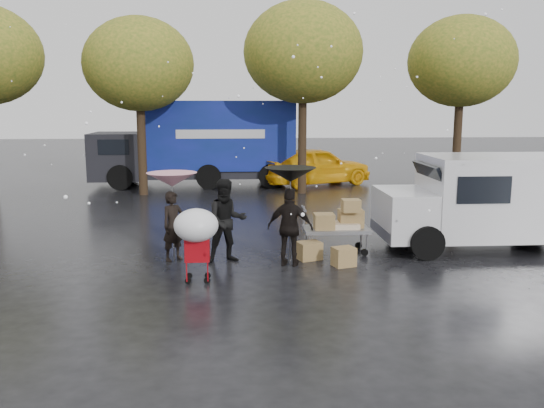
{
  "coord_description": "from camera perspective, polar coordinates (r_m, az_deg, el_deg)",
  "views": [
    {
      "loc": [
        -0.07,
        -11.7,
        3.42
      ],
      "look_at": [
        0.76,
        1.0,
        1.17
      ],
      "focal_mm": 38.0,
      "sensor_mm": 36.0,
      "label": 1
    }
  ],
  "objects": [
    {
      "name": "box_ground_far",
      "position": [
        12.77,
        3.69,
        -4.63
      ],
      "size": [
        0.61,
        0.54,
        0.39
      ],
      "primitive_type": "cube",
      "rotation": [
        0.0,
        0.0,
        0.35
      ],
      "color": "olive",
      "rests_on": "ground"
    },
    {
      "name": "yellow_taxi",
      "position": [
        24.23,
        4.32,
        3.79
      ],
      "size": [
        5.11,
        3.64,
        1.62
      ],
      "primitive_type": "imported",
      "rotation": [
        0.0,
        0.0,
        1.98
      ],
      "color": "#F3A90C",
      "rests_on": "ground"
    },
    {
      "name": "ground",
      "position": [
        12.19,
        -3.29,
        -6.3
      ],
      "size": [
        90.0,
        90.0,
        0.0
      ],
      "primitive_type": "plane",
      "color": "black",
      "rests_on": "ground"
    },
    {
      "name": "shopping_cart",
      "position": [
        10.94,
        -7.51,
        -2.51
      ],
      "size": [
        0.84,
        0.84,
        1.46
      ],
      "color": "#AA0912",
      "rests_on": "ground"
    },
    {
      "name": "tree_row",
      "position": [
        21.76,
        -4.93,
        14.2
      ],
      "size": [
        21.6,
        4.4,
        7.12
      ],
      "color": "black",
      "rests_on": "ground"
    },
    {
      "name": "vendor_cart",
      "position": [
        13.26,
        6.75,
        -1.78
      ],
      "size": [
        1.52,
        0.8,
        1.27
      ],
      "color": "slate",
      "rests_on": "ground"
    },
    {
      "name": "person_middle",
      "position": [
        12.43,
        -4.5,
        -1.67
      ],
      "size": [
        1.0,
        0.85,
        1.81
      ],
      "primitive_type": "imported",
      "rotation": [
        0.0,
        0.0,
        0.21
      ],
      "color": "black",
      "rests_on": "ground"
    },
    {
      "name": "umbrella_black",
      "position": [
        11.93,
        1.84,
        2.91
      ],
      "size": [
        1.07,
        1.07,
        2.1
      ],
      "color": "#4C4C4C",
      "rests_on": "ground"
    },
    {
      "name": "blue_truck",
      "position": [
        24.24,
        -7.02,
        6.0
      ],
      "size": [
        8.3,
        2.6,
        3.5
      ],
      "color": "navy",
      "rests_on": "ground"
    },
    {
      "name": "white_van",
      "position": [
        14.52,
        20.81,
        0.4
      ],
      "size": [
        4.91,
        2.18,
        2.2
      ],
      "color": "silver",
      "rests_on": "ground"
    },
    {
      "name": "umbrella_pink",
      "position": [
        12.55,
        -9.89,
        2.39
      ],
      "size": [
        1.08,
        1.08,
        1.94
      ],
      "color": "#4C4C4C",
      "rests_on": "ground"
    },
    {
      "name": "person_pink",
      "position": [
        12.72,
        -9.75,
        -2.18
      ],
      "size": [
        0.66,
        0.65,
        1.53
      ],
      "primitive_type": "imported",
      "rotation": [
        0.0,
        0.0,
        0.75
      ],
      "color": "black",
      "rests_on": "ground"
    },
    {
      "name": "person_black",
      "position": [
        12.12,
        1.81,
        -2.34
      ],
      "size": [
        1.04,
        0.65,
        1.65
      ],
      "primitive_type": "imported",
      "rotation": [
        0.0,
        0.0,
        2.87
      ],
      "color": "black",
      "rests_on": "ground"
    },
    {
      "name": "box_ground_near",
      "position": [
        12.32,
        7.12,
        -5.2
      ],
      "size": [
        0.54,
        0.48,
        0.4
      ],
      "primitive_type": "cube",
      "rotation": [
        0.0,
        0.0,
        0.31
      ],
      "color": "olive",
      "rests_on": "ground"
    }
  ]
}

